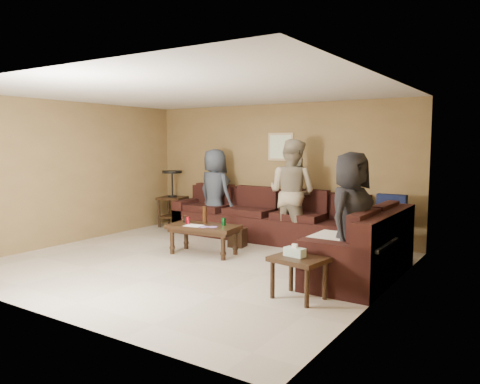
{
  "coord_description": "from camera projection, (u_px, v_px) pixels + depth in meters",
  "views": [
    {
      "loc": [
        4.26,
        -5.31,
        1.78
      ],
      "look_at": [
        0.25,
        0.85,
        1.0
      ],
      "focal_mm": 35.0,
      "sensor_mm": 36.0,
      "label": 1
    }
  ],
  "objects": [
    {
      "name": "room",
      "position": [
        193.0,
        151.0,
        6.75
      ],
      "size": [
        5.6,
        5.5,
        2.5
      ],
      "color": "#BCB19F",
      "rests_on": "ground"
    },
    {
      "name": "sectional_sofa",
      "position": [
        291.0,
        231.0,
        7.71
      ],
      "size": [
        4.65,
        2.9,
        0.97
      ],
      "color": "black",
      "rests_on": "ground"
    },
    {
      "name": "coffee_table",
      "position": [
        203.0,
        229.0,
        7.44
      ],
      "size": [
        1.19,
        0.7,
        0.75
      ],
      "rotation": [
        0.0,
        0.0,
        0.12
      ],
      "color": "black",
      "rests_on": "ground"
    },
    {
      "name": "end_table_left",
      "position": [
        172.0,
        197.0,
        9.92
      ],
      "size": [
        0.63,
        0.63,
        1.19
      ],
      "rotation": [
        0.0,
        0.0,
        0.23
      ],
      "color": "black",
      "rests_on": "ground"
    },
    {
      "name": "side_table_right",
      "position": [
        298.0,
        263.0,
        5.31
      ],
      "size": [
        0.65,
        0.57,
        0.63
      ],
      "rotation": [
        0.0,
        0.0,
        -0.15
      ],
      "color": "black",
      "rests_on": "ground"
    },
    {
      "name": "waste_bin",
      "position": [
        238.0,
        237.0,
        8.01
      ],
      "size": [
        0.31,
        0.31,
        0.32
      ],
      "primitive_type": "cube",
      "rotation": [
        0.0,
        0.0,
        0.17
      ],
      "color": "black",
      "rests_on": "ground"
    },
    {
      "name": "wall_art",
      "position": [
        281.0,
        147.0,
        8.76
      ],
      "size": [
        0.52,
        0.04,
        0.52
      ],
      "color": "tan",
      "rests_on": "ground"
    },
    {
      "name": "person_left",
      "position": [
        215.0,
        192.0,
        9.08
      ],
      "size": [
        0.91,
        0.7,
        1.66
      ],
      "primitive_type": "imported",
      "rotation": [
        0.0,
        0.0,
        2.91
      ],
      "color": "#333A47",
      "rests_on": "ground"
    },
    {
      "name": "person_middle",
      "position": [
        292.0,
        193.0,
        8.05
      ],
      "size": [
        0.95,
        0.77,
        1.84
      ],
      "primitive_type": "imported",
      "rotation": [
        0.0,
        0.0,
        3.06
      ],
      "color": "gray",
      "rests_on": "ground"
    },
    {
      "name": "person_right",
      "position": [
        350.0,
        218.0,
        5.85
      ],
      "size": [
        0.61,
        0.87,
        1.67
      ],
      "primitive_type": "imported",
      "rotation": [
        0.0,
        0.0,
        1.47
      ],
      "color": "black",
      "rests_on": "ground"
    }
  ]
}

